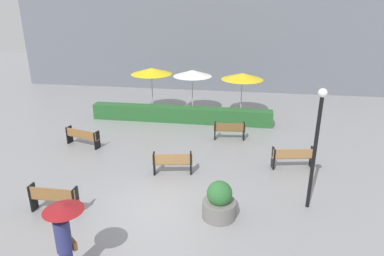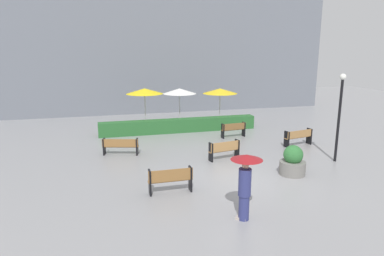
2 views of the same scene
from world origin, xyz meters
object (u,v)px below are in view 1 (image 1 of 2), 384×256
object	(u,v)px
bench_back_row	(229,130)
patio_umbrella_yellow_far	(242,76)
pedestrian_with_umbrella	(64,231)
lamp_post	(317,138)
planter_pot	(219,202)
bench_far_right	(293,156)
patio_umbrella_yellow	(151,71)
patio_umbrella_white	(192,73)
bench_near_left	(53,197)
bench_mid_center	(172,162)
bench_far_left	(82,136)

from	to	relation	value
bench_back_row	patio_umbrella_yellow_far	size ratio (longest dim) A/B	0.61
pedestrian_with_umbrella	lamp_post	xyz separation A→B (m)	(6.35, 4.04, 1.15)
planter_pot	patio_umbrella_yellow_far	bearing A→B (deg)	87.52
bench_far_right	patio_umbrella_yellow	bearing A→B (deg)	140.20
bench_back_row	patio_umbrella_yellow_far	xyz separation A→B (m)	(0.46, 3.73, 1.81)
patio_umbrella_white	patio_umbrella_yellow_far	bearing A→B (deg)	-1.38
bench_near_left	planter_pot	world-z (taller)	planter_pot
bench_mid_center	bench_near_left	world-z (taller)	bench_near_left
bench_back_row	planter_pot	bearing A→B (deg)	-89.82
bench_near_left	bench_back_row	bearing A→B (deg)	53.10
pedestrian_with_umbrella	bench_back_row	bearing A→B (deg)	69.87
bench_near_left	planter_pot	distance (m)	5.28
planter_pot	patio_umbrella_yellow_far	world-z (taller)	patio_umbrella_yellow_far
bench_back_row	planter_pot	size ratio (longest dim) A/B	1.22
pedestrian_with_umbrella	patio_umbrella_yellow	size ratio (longest dim) A/B	0.76
bench_near_left	pedestrian_with_umbrella	xyz separation A→B (m)	(1.77, -2.48, 0.77)
bench_far_right	patio_umbrella_yellow	size ratio (longest dim) A/B	0.65
pedestrian_with_umbrella	patio_umbrella_yellow	bearing A→B (deg)	95.59
lamp_post	bench_far_left	bearing A→B (deg)	159.44
bench_near_left	pedestrian_with_umbrella	bearing A→B (deg)	-54.44
patio_umbrella_yellow	pedestrian_with_umbrella	bearing A→B (deg)	-84.41
pedestrian_with_umbrella	patio_umbrella_white	distance (m)	13.33
bench_back_row	patio_umbrella_white	bearing A→B (deg)	122.10
patio_umbrella_white	bench_near_left	bearing A→B (deg)	-104.83
bench_far_right	patio_umbrella_yellow	world-z (taller)	patio_umbrella_yellow
bench_back_row	bench_far_left	world-z (taller)	bench_back_row
bench_far_right	planter_pot	size ratio (longest dim) A/B	1.39
bench_far_left	pedestrian_with_umbrella	size ratio (longest dim) A/B	0.87
bench_back_row	planter_pot	world-z (taller)	planter_pot
bench_back_row	patio_umbrella_yellow	bearing A→B (deg)	143.13
patio_umbrella_yellow	patio_umbrella_yellow_far	world-z (taller)	patio_umbrella_yellow
lamp_post	bench_back_row	bearing A→B (deg)	118.10
pedestrian_with_umbrella	patio_umbrella_white	size ratio (longest dim) A/B	0.79
patio_umbrella_yellow_far	patio_umbrella_yellow	bearing A→B (deg)	-178.04
planter_pot	patio_umbrella_yellow_far	xyz separation A→B (m)	(0.44, 10.15, 1.79)
bench_back_row	patio_umbrella_yellow_far	distance (m)	4.17
bench_far_right	patio_umbrella_yellow	distance (m)	9.86
bench_back_row	patio_umbrella_yellow	size ratio (longest dim) A/B	0.57
patio_umbrella_yellow_far	planter_pot	bearing A→B (deg)	-92.48
bench_far_right	bench_mid_center	bearing A→B (deg)	-165.53
bench_near_left	lamp_post	xyz separation A→B (m)	(8.12, 1.57, 1.92)
bench_far_left	planter_pot	bearing A→B (deg)	-34.52
bench_far_left	patio_umbrella_yellow	world-z (taller)	patio_umbrella_yellow
planter_pot	lamp_post	world-z (taller)	lamp_post
bench_back_row	bench_far_right	xyz separation A→B (m)	(2.69, -2.63, 0.00)
bench_back_row	patio_umbrella_white	world-z (taller)	patio_umbrella_white
bench_back_row	patio_umbrella_yellow_far	world-z (taller)	patio_umbrella_yellow_far
lamp_post	patio_umbrella_yellow	world-z (taller)	lamp_post
bench_near_left	patio_umbrella_yellow	distance (m)	10.71
patio_umbrella_white	patio_umbrella_yellow_far	world-z (taller)	patio_umbrella_white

